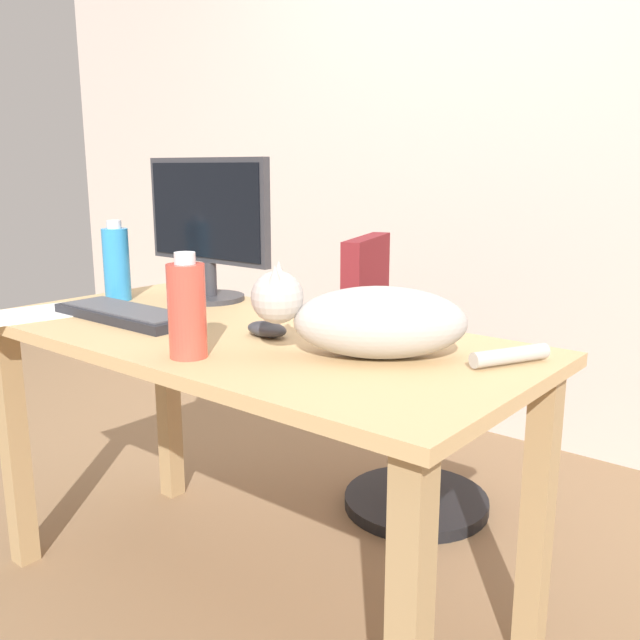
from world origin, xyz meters
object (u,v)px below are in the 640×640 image
object	(u,v)px
office_chair	(404,396)
cat	(369,319)
monitor	(208,224)
water_bottle	(187,309)
keyboard	(126,314)
spray_bottle	(116,263)
computer_mouse	(267,329)

from	to	relation	value
office_chair	cat	world-z (taller)	cat
office_chair	monitor	distance (m)	0.85
cat	water_bottle	xyz separation A→B (m)	(-0.29, -0.24, 0.02)
monitor	keyboard	size ratio (longest dim) A/B	1.09
spray_bottle	computer_mouse	bearing A→B (deg)	-4.39
monitor	cat	bearing A→B (deg)	-16.41
monitor	computer_mouse	xyz separation A→B (m)	(0.44, -0.22, -0.21)
water_bottle	monitor	bearing A→B (deg)	134.02
cat	monitor	bearing A→B (deg)	163.59
monitor	spray_bottle	xyz separation A→B (m)	(-0.22, -0.17, -0.12)
office_chair	spray_bottle	bearing A→B (deg)	-132.02
office_chair	cat	distance (m)	0.90
computer_mouse	keyboard	bearing A→B (deg)	-167.57
keyboard	monitor	bearing A→B (deg)	94.15
spray_bottle	keyboard	bearing A→B (deg)	-30.83
keyboard	spray_bottle	bearing A→B (deg)	149.17
keyboard	cat	distance (m)	0.71
keyboard	cat	world-z (taller)	cat
office_chair	spray_bottle	size ratio (longest dim) A/B	3.83
monitor	cat	distance (m)	0.77
office_chair	cat	xyz separation A→B (m)	(0.35, -0.71, 0.43)
office_chair	cat	bearing A→B (deg)	-63.79
monitor	keyboard	bearing A→B (deg)	-85.85
water_bottle	keyboard	bearing A→B (deg)	161.46
computer_mouse	spray_bottle	xyz separation A→B (m)	(-0.66, 0.05, 0.09)
office_chair	water_bottle	distance (m)	1.05
keyboard	computer_mouse	world-z (taller)	computer_mouse
computer_mouse	spray_bottle	bearing A→B (deg)	175.61
keyboard	water_bottle	bearing A→B (deg)	-18.54
spray_bottle	office_chair	bearing A→B (deg)	47.98
monitor	computer_mouse	bearing A→B (deg)	-26.45
office_chair	computer_mouse	bearing A→B (deg)	-85.04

